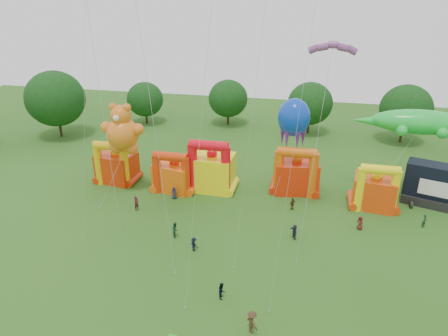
% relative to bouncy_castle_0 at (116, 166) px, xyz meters
% --- Properties ---
extents(tree_ring, '(121.06, 123.14, 12.07)m').
position_rel_bouncy_castle_0_xyz_m(tree_ring, '(16.56, -26.08, 3.87)').
color(tree_ring, '#352314').
rests_on(tree_ring, ground).
extents(bouncy_castle_0, '(5.49, 4.68, 6.26)m').
position_rel_bouncy_castle_0_xyz_m(bouncy_castle_0, '(0.00, 0.00, 0.00)').
color(bouncy_castle_0, red).
rests_on(bouncy_castle_0, ground).
extents(bouncy_castle_1, '(5.78, 5.03, 5.79)m').
position_rel_bouncy_castle_0_xyz_m(bouncy_castle_1, '(8.75, -0.72, -0.18)').
color(bouncy_castle_1, '#F45C0D').
rests_on(bouncy_castle_1, ground).
extents(bouncy_castle_2, '(5.75, 4.67, 7.36)m').
position_rel_bouncy_castle_0_xyz_m(bouncy_castle_2, '(13.55, 0.48, 0.39)').
color(bouncy_castle_2, '#FEE80D').
rests_on(bouncy_castle_2, ground).
extents(bouncy_castle_3, '(6.18, 5.27, 6.62)m').
position_rel_bouncy_castle_0_xyz_m(bouncy_castle_3, '(24.49, 2.31, 0.12)').
color(bouncy_castle_3, red).
rests_on(bouncy_castle_3, ground).
extents(bouncy_castle_4, '(5.44, 4.60, 6.09)m').
position_rel_bouncy_castle_0_xyz_m(bouncy_castle_4, '(34.15, -0.08, -0.07)').
color(bouncy_castle_4, '#E4400C').
rests_on(bouncy_castle_4, ground).
extents(stage_trailer, '(8.83, 5.47, 5.29)m').
position_rel_bouncy_castle_0_xyz_m(stage_trailer, '(42.06, 2.14, 0.17)').
color(stage_trailer, black).
rests_on(stage_trailer, ground).
extents(teddy_bear_kite, '(5.73, 7.12, 12.11)m').
position_rel_bouncy_castle_0_xyz_m(teddy_bear_kite, '(2.62, -3.49, 4.14)').
color(teddy_bear_kite, orange).
rests_on(teddy_bear_kite, ground).
extents(gecko_kite, '(15.01, 9.09, 11.43)m').
position_rel_bouncy_castle_0_xyz_m(gecko_kite, '(36.80, 2.64, 3.61)').
color(gecko_kite, green).
rests_on(gecko_kite, ground).
extents(octopus_kite, '(4.03, 6.76, 12.52)m').
position_rel_bouncy_castle_0_xyz_m(octopus_kite, '(23.33, 1.76, 4.60)').
color(octopus_kite, '#0C3AB8').
rests_on(octopus_kite, ground).
extents(parafoil_kites, '(29.34, 12.78, 29.95)m').
position_rel_bouncy_castle_0_xyz_m(parafoil_kites, '(12.08, -11.43, 10.62)').
color(parafoil_kites, red).
rests_on(parafoil_kites, ground).
extents(diamond_kites, '(23.19, 14.00, 35.51)m').
position_rel_bouncy_castle_0_xyz_m(diamond_kites, '(16.37, -14.99, 13.41)').
color(diamond_kites, '#DD420A').
rests_on(diamond_kites, ground).
extents(spectator_0, '(0.84, 0.58, 1.64)m').
position_rel_bouncy_castle_0_xyz_m(spectator_0, '(9.53, -3.28, -1.56)').
color(spectator_0, '#23243A').
rests_on(spectator_0, ground).
extents(spectator_1, '(0.66, 0.81, 1.92)m').
position_rel_bouncy_castle_0_xyz_m(spectator_1, '(6.07, -7.15, -1.42)').
color(spectator_1, '#501720').
rests_on(spectator_1, ground).
extents(spectator_2, '(0.83, 0.97, 1.74)m').
position_rel_bouncy_castle_0_xyz_m(spectator_2, '(12.54, -11.57, -1.52)').
color(spectator_2, '#194025').
rests_on(spectator_2, ground).
extents(spectator_3, '(1.14, 0.94, 1.54)m').
position_rel_bouncy_castle_0_xyz_m(spectator_3, '(15.23, -13.71, -1.61)').
color(spectator_3, black).
rests_on(spectator_3, ground).
extents(spectator_4, '(0.95, 0.96, 1.62)m').
position_rel_bouncy_castle_0_xyz_m(spectator_4, '(24.51, -2.91, -1.57)').
color(spectator_4, '#48301D').
rests_on(spectator_4, ground).
extents(spectator_5, '(1.08, 1.60, 1.66)m').
position_rel_bouncy_castle_0_xyz_m(spectator_5, '(25.07, -9.18, -1.55)').
color(spectator_5, '#252137').
rests_on(spectator_5, ground).
extents(spectator_6, '(0.97, 0.92, 1.66)m').
position_rel_bouncy_castle_0_xyz_m(spectator_6, '(32.12, -5.80, -1.55)').
color(spectator_6, '#551F18').
rests_on(spectator_6, ground).
extents(spectator_7, '(0.65, 0.70, 1.61)m').
position_rel_bouncy_castle_0_xyz_m(spectator_7, '(39.22, -3.78, -1.58)').
color(spectator_7, '#163725').
rests_on(spectator_7, ground).
extents(spectator_8, '(0.68, 0.82, 1.53)m').
position_rel_bouncy_castle_0_xyz_m(spectator_8, '(19.53, -19.80, -1.62)').
color(spectator_8, black).
rests_on(spectator_8, ground).
extents(spectator_9, '(1.41, 1.43, 1.97)m').
position_rel_bouncy_castle_0_xyz_m(spectator_9, '(22.64, -23.07, -1.40)').
color(spectator_9, '#412C1A').
rests_on(spectator_9, ground).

